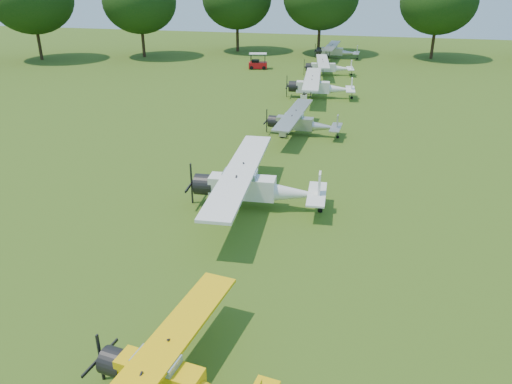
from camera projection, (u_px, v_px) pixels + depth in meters
ground at (237, 232)px, 25.20m from camera, size 160.00×160.00×0.00m
tree_belt at (315, 74)px, 21.30m from camera, size 137.36×130.27×14.52m
aircraft_2 at (172, 376)px, 14.92m from camera, size 5.81×9.21×1.81m
aircraft_3 at (252, 184)px, 27.18m from camera, size 7.59×12.08×2.38m
aircraft_4 at (301, 121)px, 39.15m from camera, size 6.03×9.60×1.89m
aircraft_5 at (318, 85)px, 50.21m from camera, size 6.96×11.09×2.18m
aircraft_6 at (327, 66)px, 60.76m from camera, size 6.14×9.75×1.91m
aircraft_7 at (335, 50)px, 71.75m from camera, size 6.41×10.20×2.01m
golf_cart at (258, 64)px, 64.76m from camera, size 2.53×1.80×1.98m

